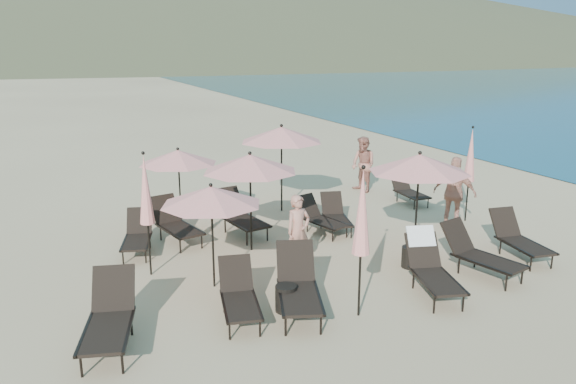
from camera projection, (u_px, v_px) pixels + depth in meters
name	position (u px, v px, depth m)	size (l,w,h in m)	color
ground	(400.00, 283.00, 11.05)	(800.00, 800.00, 0.00)	#D6BA8C
volcanic_headland	(184.00, 1.00, 299.55)	(690.00, 690.00, 55.00)	brown
lounger_0	(109.00, 317.00, 8.65)	(1.13, 1.91, 1.03)	black
lounger_1	(239.00, 295.00, 9.55)	(0.91, 1.64, 0.89)	black
lounger_2	(298.00, 285.00, 9.76)	(1.26, 1.95, 1.05)	black
lounger_3	(431.00, 265.00, 10.56)	(1.09, 1.85, 1.09)	black
lounger_4	(479.00, 253.00, 11.34)	(1.03, 1.83, 0.99)	black
lounger_5	(519.00, 238.00, 12.28)	(0.87, 1.72, 0.95)	black
lounger_6	(137.00, 235.00, 12.59)	(0.97, 1.61, 0.87)	black
lounger_7	(175.00, 223.00, 13.27)	(0.99, 1.81, 0.98)	black
lounger_8	(240.00, 215.00, 13.80)	(0.95, 1.87, 1.03)	black
lounger_9	(320.00, 217.00, 13.90)	(0.93, 1.58, 0.85)	black
lounger_10	(336.00, 215.00, 14.11)	(0.93, 1.56, 0.84)	black
lounger_11	(407.00, 187.00, 16.57)	(0.63, 1.54, 0.95)	black
umbrella_open_0	(211.00, 196.00, 10.43)	(1.92, 1.92, 2.07)	black
umbrella_open_1	(250.00, 163.00, 12.30)	(2.13, 2.13, 2.29)	black
umbrella_open_2	(419.00, 163.00, 11.99)	(2.19, 2.19, 2.35)	black
umbrella_open_3	(178.00, 157.00, 13.87)	(1.94, 1.94, 2.09)	black
umbrella_open_4	(281.00, 134.00, 15.27)	(2.28, 2.28, 2.45)	black
umbrella_closed_0	(362.00, 213.00, 9.26)	(0.31, 0.31, 2.67)	black
umbrella_closed_1	(471.00, 156.00, 14.47)	(0.30, 0.30, 2.54)	black
umbrella_closed_2	(146.00, 190.00, 11.00)	(0.30, 0.30, 2.56)	black
side_table_0	(286.00, 298.00, 9.83)	(0.38, 0.38, 0.48)	black
side_table_1	(411.00, 257.00, 11.78)	(0.40, 0.40, 0.45)	black
beachgoer_a	(298.00, 231.00, 11.75)	(0.56, 0.37, 1.54)	tan
beachgoer_b	(363.00, 165.00, 17.65)	(0.85, 0.66, 1.75)	#B06D5B
beachgoer_c	(455.00, 193.00, 14.14)	(1.08, 0.45, 1.84)	tan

